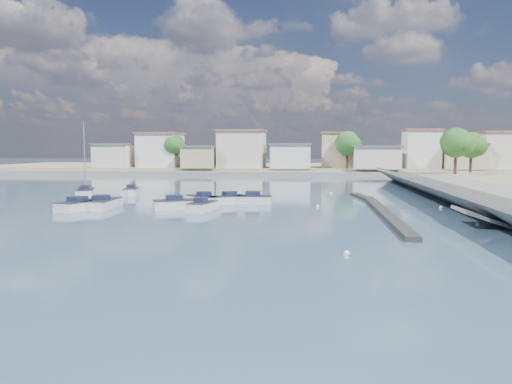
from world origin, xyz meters
The scene contains 17 objects.
ground centered at (0.00, 40.00, 0.00)m, with size 400.00×400.00×0.00m, color #345069.
seawall_walkway centered at (18.50, 13.00, 0.90)m, with size 5.00×90.00×1.80m, color slate.
breakwater centered at (6.90, 12.69, 0.17)m, with size 2.00×31.02×0.35m.
far_shore_land centered at (0.00, 92.00, 0.70)m, with size 160.00×40.00×1.40m, color gray.
far_shore_quay centered at (0.00, 71.00, 0.40)m, with size 160.00×2.50×0.80m, color slate.
far_town centered at (10.71, 76.92, 4.93)m, with size 113.01×12.80×8.35m.
shore_trees centered at (8.34, 68.11, 6.22)m, with size 74.56×38.32×7.92m.
motorboat_a centered at (-18.91, 11.98, 0.38)m, with size 2.22×5.79×1.48m.
motorboat_b centered at (-8.94, 10.60, 0.38)m, with size 2.28×4.34×1.48m.
motorboat_c centered at (-5.94, 17.05, 0.38)m, with size 5.38×1.90×1.48m.
motorboat_d centered at (-8.08, 16.24, 0.38)m, with size 4.34×3.94×1.48m.
motorboat_e centered at (-20.21, 10.37, 0.38)m, with size 3.43×5.67×1.48m.
motorboat_f centered at (-10.51, 16.37, 0.38)m, with size 4.19×4.38×1.48m.
motorboat_g centered at (-20.99, 24.37, 0.38)m, with size 2.49×4.68×1.48m.
motorboat_h centered at (-11.34, 12.18, 0.38)m, with size 5.30×3.79×1.48m.
sailboat centered at (-26.15, 23.26, 0.42)m, with size 3.62×5.85×9.00m.
mooring_buoys centered at (4.80, 13.11, 0.05)m, with size 17.81×36.47×0.35m.
Camera 1 is at (0.95, -33.45, 5.64)m, focal length 35.00 mm.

